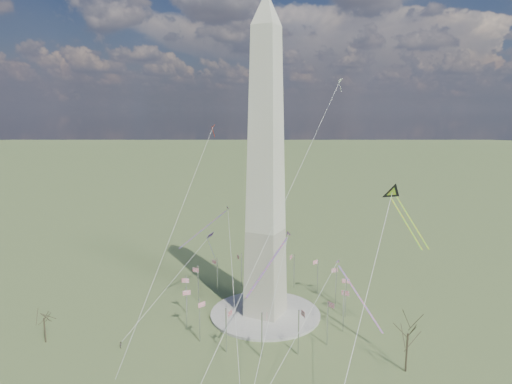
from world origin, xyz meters
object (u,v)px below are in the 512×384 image
at_px(tree_near, 408,331).
at_px(person_west, 121,345).
at_px(kite_delta_black, 394,196).
at_px(washington_monument, 266,170).

xyz_separation_m(tree_near, person_west, (-74.36, -22.88, -10.35)).
relative_size(tree_near, kite_delta_black, 0.93).
height_order(person_west, kite_delta_black, kite_delta_black).
height_order(washington_monument, person_west, washington_monument).
height_order(washington_monument, tree_near, washington_monument).
bearing_deg(kite_delta_black, person_west, -7.43).
bearing_deg(kite_delta_black, washington_monument, -29.50).
relative_size(washington_monument, tree_near, 6.32).
distance_m(washington_monument, tree_near, 60.70).
distance_m(tree_near, person_west, 78.49).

